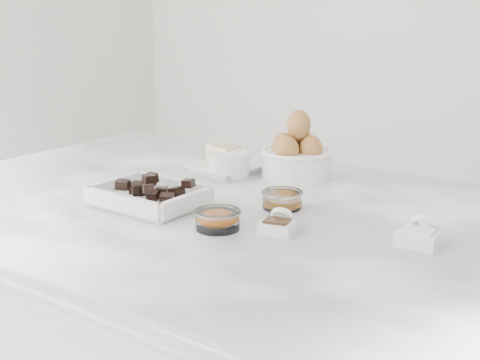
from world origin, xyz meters
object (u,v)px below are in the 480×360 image
object	(u,v)px
honey_bowl	(282,199)
vanilla_spoon	(278,224)
salt_spoon	(420,235)
butter_plate	(225,162)
zest_bowl	(218,218)
sugar_ramekin	(229,163)
egg_bowl	(297,156)
chocolate_dish	(149,193)

from	to	relation	value
honey_bowl	vanilla_spoon	bearing A→B (deg)	-60.60
vanilla_spoon	salt_spoon	bearing A→B (deg)	20.92
butter_plate	zest_bowl	size ratio (longest dim) A/B	2.03
butter_plate	salt_spoon	world-z (taller)	butter_plate
salt_spoon	butter_plate	bearing A→B (deg)	159.58
sugar_ramekin	egg_bowl	world-z (taller)	egg_bowl
chocolate_dish	honey_bowl	xyz separation A→B (m)	(0.20, 0.12, -0.01)
chocolate_dish	butter_plate	size ratio (longest dim) A/B	1.26
vanilla_spoon	sugar_ramekin	bearing A→B (deg)	138.76
butter_plate	honey_bowl	distance (m)	0.28
vanilla_spoon	butter_plate	bearing A→B (deg)	138.87
egg_bowl	salt_spoon	distance (m)	0.41
chocolate_dish	zest_bowl	world-z (taller)	chocolate_dish
zest_bowl	vanilla_spoon	xyz separation A→B (m)	(0.09, 0.04, -0.00)
chocolate_dish	egg_bowl	xyz separation A→B (m)	(0.11, 0.31, 0.02)
honey_bowl	salt_spoon	world-z (taller)	salt_spoon
butter_plate	salt_spoon	size ratio (longest dim) A/B	2.01
sugar_ramekin	zest_bowl	distance (m)	0.33
egg_bowl	salt_spoon	size ratio (longest dim) A/B	1.94
zest_bowl	honey_bowl	bearing A→B (deg)	81.35
egg_bowl	butter_plate	bearing A→B (deg)	-164.84
chocolate_dish	butter_plate	xyz separation A→B (m)	(-0.04, 0.27, -0.00)
butter_plate	honey_bowl	world-z (taller)	butter_plate
zest_bowl	salt_spoon	size ratio (longest dim) A/B	0.99
zest_bowl	butter_plate	bearing A→B (deg)	125.08
sugar_ramekin	egg_bowl	bearing A→B (deg)	29.14
chocolate_dish	vanilla_spoon	size ratio (longest dim) A/B	2.69
zest_bowl	vanilla_spoon	bearing A→B (deg)	26.81
egg_bowl	zest_bowl	bearing A→B (deg)	-79.75
egg_bowl	honey_bowl	distance (m)	0.21
butter_plate	zest_bowl	xyz separation A→B (m)	(0.21, -0.30, -0.00)
vanilla_spoon	egg_bowl	bearing A→B (deg)	116.07
honey_bowl	vanilla_spoon	xyz separation A→B (m)	(0.06, -0.11, -0.00)
sugar_ramekin	vanilla_spoon	size ratio (longest dim) A/B	1.18
vanilla_spoon	salt_spoon	distance (m)	0.21
chocolate_dish	sugar_ramekin	distance (m)	0.25
chocolate_dish	butter_plate	world-z (taller)	butter_plate
egg_bowl	salt_spoon	world-z (taller)	egg_bowl
sugar_ramekin	vanilla_spoon	bearing A→B (deg)	-41.24
chocolate_dish	salt_spoon	distance (m)	0.47
sugar_ramekin	vanilla_spoon	world-z (taller)	sugar_ramekin
chocolate_dish	egg_bowl	world-z (taller)	egg_bowl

